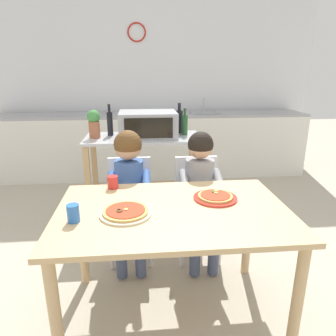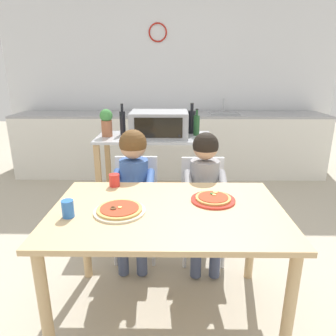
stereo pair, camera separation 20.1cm
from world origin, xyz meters
name	(u,v)px [view 2 (the right image)]	position (x,y,z in m)	size (l,w,h in m)	color
ground_plane	(169,221)	(0.00, 1.25, 0.00)	(12.52, 12.52, 0.00)	#B7AD99
back_wall_tiled	(170,79)	(0.00, 3.19, 1.35)	(4.86, 0.14, 2.70)	silver
kitchen_counter	(170,144)	(0.00, 2.78, 0.45)	(4.37, 0.60, 1.09)	silver
kitchen_island_cart	(155,165)	(-0.14, 1.33, 0.58)	(1.11, 0.53, 0.88)	#B7BABF
toaster_oven	(159,124)	(-0.10, 1.33, 1.00)	(0.54, 0.41, 0.24)	#999BA0
bottle_tall_green_wine	(192,121)	(0.22, 1.49, 1.00)	(0.07, 0.07, 0.30)	black
bottle_slim_sauce	(123,122)	(-0.46, 1.42, 1.00)	(0.06, 0.06, 0.30)	black
bottle_brown_beer	(197,125)	(0.27, 1.38, 0.98)	(0.06, 0.06, 0.26)	#1E4723
potted_herb_plant	(106,122)	(-0.60, 1.32, 1.02)	(0.12, 0.12, 0.26)	#9E5B3D
dining_table	(167,224)	(0.00, 0.00, 0.64)	(1.33, 0.86, 0.74)	tan
dining_chair_left	(136,200)	(-0.27, 0.71, 0.48)	(0.36, 0.36, 0.81)	silver
dining_chair_right	(203,201)	(0.28, 0.68, 0.48)	(0.36, 0.36, 0.81)	silver
child_in_blue_striped_shirt	(133,180)	(-0.27, 0.59, 0.70)	(0.32, 0.42, 1.05)	#424C6B
child_in_grey_shirt	(205,184)	(0.28, 0.57, 0.67)	(0.32, 0.42, 1.04)	#424C6B
pizza_plate_cream	(120,210)	(-0.27, -0.04, 0.75)	(0.29, 0.29, 0.03)	beige
pizza_plate_red_rimmed	(213,199)	(0.28, 0.12, 0.75)	(0.27, 0.27, 0.03)	red
drinking_cup_blue	(68,209)	(-0.53, -0.10, 0.78)	(0.07, 0.07, 0.10)	blue
drinking_cup_red	(114,180)	(-0.37, 0.36, 0.78)	(0.07, 0.07, 0.08)	red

